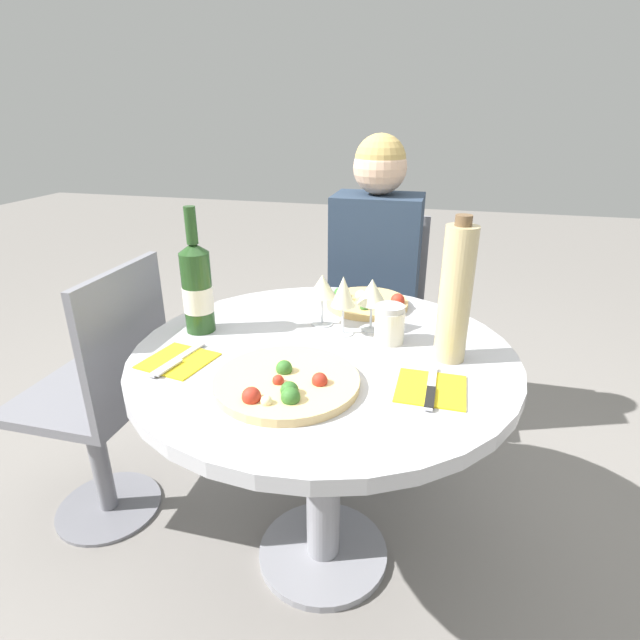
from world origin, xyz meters
name	(u,v)px	position (x,y,z in m)	size (l,w,h in m)	color
ground_plane	(323,554)	(0.00, 0.00, 0.00)	(12.00, 12.00, 0.00)	gray
dining_table	(324,392)	(0.00, 0.00, 0.59)	(0.98, 0.98, 0.71)	gray
chair_behind_diner	(375,323)	(0.02, 0.84, 0.44)	(0.38, 0.38, 0.88)	slate
seated_diner	(371,311)	(0.02, 0.70, 0.55)	(0.33, 0.47, 1.20)	#28384C
chair_empty_side	(104,403)	(-0.71, 0.01, 0.44)	(0.38, 0.38, 0.88)	slate
pizza_large	(286,382)	(-0.04, -0.20, 0.73)	(0.33, 0.33, 0.05)	#E5C17F
pizza_small_far	(365,302)	(0.05, 0.33, 0.73)	(0.25, 0.25, 0.05)	#DBB26B
wine_bottle	(197,288)	(-0.36, 0.04, 0.84)	(0.08, 0.08, 0.34)	#23471E
tall_carafe	(455,294)	(0.31, 0.03, 0.88)	(0.08, 0.08, 0.35)	tan
sugar_shaker	(389,324)	(0.15, 0.09, 0.76)	(0.08, 0.08, 0.10)	silver
wine_glass_back_left	(322,287)	(-0.04, 0.16, 0.83)	(0.08, 0.08, 0.15)	silver
wine_glass_back_right	(372,292)	(0.10, 0.16, 0.82)	(0.08, 0.08, 0.15)	silver
wine_glass_center	(343,293)	(0.03, 0.11, 0.83)	(0.07, 0.07, 0.16)	silver
place_setting_left	(177,361)	(-0.33, -0.15, 0.72)	(0.18, 0.19, 0.01)	yellow
place_setting_right	(431,389)	(0.28, -0.14, 0.72)	(0.15, 0.19, 0.01)	yellow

